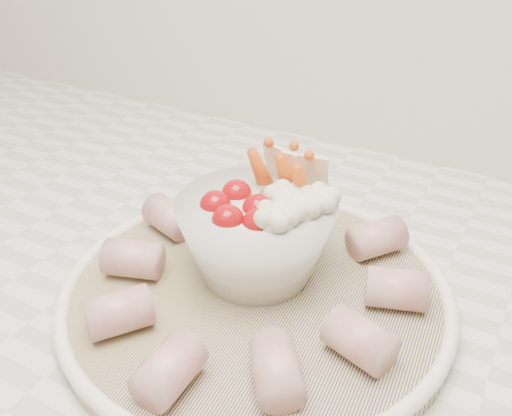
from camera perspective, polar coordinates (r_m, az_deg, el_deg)
The scene contains 3 objects.
serving_platter at distance 0.49m, azimuth -0.00°, elevation -8.41°, with size 0.35×0.35×0.02m.
veggie_bowl at distance 0.48m, azimuth 0.28°, elevation -2.49°, with size 0.14×0.14×0.11m.
cured_meat_rolls at distance 0.48m, azimuth -0.05°, elevation -6.46°, with size 0.28×0.28×0.03m.
Camera 1 is at (0.34, 1.08, 1.24)m, focal length 40.00 mm.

